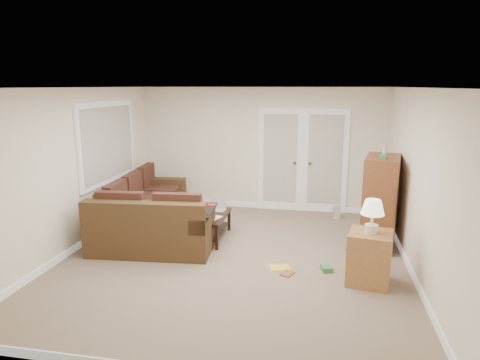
% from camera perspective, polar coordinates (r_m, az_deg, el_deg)
% --- Properties ---
extents(floor, '(5.50, 5.50, 0.00)m').
position_cam_1_polar(floor, '(6.52, -0.77, -10.32)').
color(floor, gray).
rests_on(floor, ground).
extents(ceiling, '(5.00, 5.50, 0.02)m').
position_cam_1_polar(ceiling, '(6.01, -0.84, 12.22)').
color(ceiling, white).
rests_on(ceiling, wall_back).
extents(wall_left, '(0.02, 5.50, 2.50)m').
position_cam_1_polar(wall_left, '(7.08, -21.05, 1.25)').
color(wall_left, white).
rests_on(wall_left, floor).
extents(wall_right, '(0.02, 5.50, 2.50)m').
position_cam_1_polar(wall_right, '(6.16, 22.63, -0.47)').
color(wall_right, white).
rests_on(wall_right, floor).
extents(wall_back, '(5.00, 0.02, 2.50)m').
position_cam_1_polar(wall_back, '(8.81, 2.82, 4.14)').
color(wall_back, white).
rests_on(wall_back, floor).
extents(wall_front, '(5.00, 0.02, 2.50)m').
position_cam_1_polar(wall_front, '(3.60, -9.80, -8.51)').
color(wall_front, white).
rests_on(wall_front, floor).
extents(baseboards, '(5.00, 5.50, 0.10)m').
position_cam_1_polar(baseboards, '(6.50, -0.77, -9.92)').
color(baseboards, silver).
rests_on(baseboards, floor).
extents(french_doors, '(1.80, 0.05, 2.13)m').
position_cam_1_polar(french_doors, '(8.74, 8.31, 2.52)').
color(french_doors, silver).
rests_on(french_doors, floor).
extents(window_left, '(0.05, 1.92, 1.42)m').
position_cam_1_polar(window_left, '(7.87, -17.19, 4.80)').
color(window_left, silver).
rests_on(window_left, wall_left).
extents(sectional_sofa, '(2.13, 2.90, 0.88)m').
position_cam_1_polar(sectional_sofa, '(7.50, -12.11, -4.74)').
color(sectional_sofa, '#49331C').
rests_on(sectional_sofa, floor).
extents(coffee_table, '(0.52, 1.02, 0.69)m').
position_cam_1_polar(coffee_table, '(7.24, -3.88, -6.06)').
color(coffee_table, black).
rests_on(coffee_table, floor).
extents(tv_armoire, '(0.65, 0.98, 1.56)m').
position_cam_1_polar(tv_armoire, '(7.14, 18.16, -2.69)').
color(tv_armoire, brown).
rests_on(tv_armoire, floor).
extents(side_cabinet, '(0.62, 0.62, 1.12)m').
position_cam_1_polar(side_cabinet, '(5.86, 16.90, -9.34)').
color(side_cabinet, '#A16F3B').
rests_on(side_cabinet, floor).
extents(space_heater, '(0.14, 0.12, 0.28)m').
position_cam_1_polar(space_heater, '(8.50, 12.80, -4.14)').
color(space_heater, silver).
rests_on(space_heater, floor).
extents(floor_magazine, '(0.32, 0.27, 0.01)m').
position_cam_1_polar(floor_magazine, '(6.22, 5.31, -11.51)').
color(floor_magazine, yellow).
rests_on(floor_magazine, floor).
extents(floor_greenbox, '(0.18, 0.21, 0.07)m').
position_cam_1_polar(floor_greenbox, '(6.20, 11.44, -11.48)').
color(floor_greenbox, '#397F3F').
rests_on(floor_greenbox, floor).
extents(floor_book, '(0.21, 0.24, 0.02)m').
position_cam_1_polar(floor_book, '(6.06, 5.71, -12.15)').
color(floor_book, brown).
rests_on(floor_book, floor).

